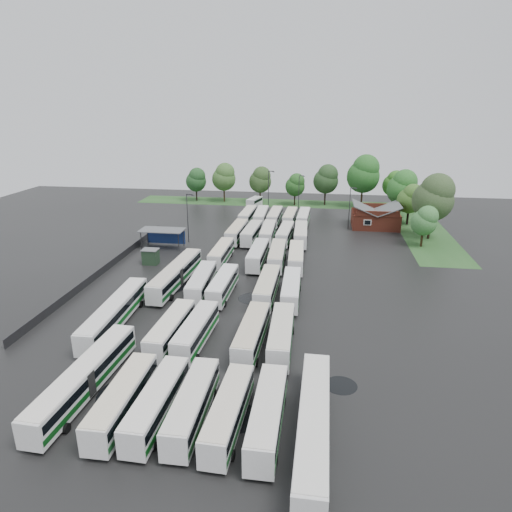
# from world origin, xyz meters

# --- Properties ---
(ground) EXTENTS (160.00, 160.00, 0.00)m
(ground) POSITION_xyz_m (0.00, 0.00, 0.00)
(ground) COLOR black
(ground) RESTS_ON ground
(brick_building) EXTENTS (10.07, 8.60, 5.39)m
(brick_building) POSITION_xyz_m (24.00, 42.77, 1.87)
(brick_building) COLOR maroon
(brick_building) RESTS_ON ground
(wash_shed) EXTENTS (8.20, 4.20, 3.58)m
(wash_shed) POSITION_xyz_m (-17.20, 22.02, 2.99)
(wash_shed) COLOR #2D2D30
(wash_shed) RESTS_ON ground
(utility_hut) EXTENTS (2.70, 2.20, 2.62)m
(utility_hut) POSITION_xyz_m (-16.20, 12.60, 1.32)
(utility_hut) COLOR black
(utility_hut) RESTS_ON ground
(grass_strip_north) EXTENTS (80.00, 10.00, 0.01)m
(grass_strip_north) POSITION_xyz_m (2.00, 64.80, 0.01)
(grass_strip_north) COLOR #244C1E
(grass_strip_north) RESTS_ON ground
(grass_strip_east) EXTENTS (10.00, 50.00, 0.01)m
(grass_strip_east) POSITION_xyz_m (34.00, 42.80, 0.01)
(grass_strip_east) COLOR #244C1E
(grass_strip_east) RESTS_ON ground
(west_fence) EXTENTS (0.10, 50.00, 1.20)m
(west_fence) POSITION_xyz_m (-22.20, 8.00, 0.60)
(west_fence) COLOR #2D2D30
(west_fence) RESTS_ON ground
(bus_r0c0) EXTENTS (2.48, 11.26, 3.13)m
(bus_r0c0) POSITION_xyz_m (-4.22, -25.88, 1.72)
(bus_r0c0) COLOR silver
(bus_r0c0) RESTS_ON ground
(bus_r0c1) EXTENTS (2.59, 11.09, 3.07)m
(bus_r0c1) POSITION_xyz_m (-1.13, -25.81, 1.69)
(bus_r0c1) COLOR silver
(bus_r0c1) RESTS_ON ground
(bus_r0c2) EXTENTS (2.42, 11.04, 3.07)m
(bus_r0c2) POSITION_xyz_m (1.96, -25.65, 1.69)
(bus_r0c2) COLOR silver
(bus_r0c2) RESTS_ON ground
(bus_r0c3) EXTENTS (2.71, 10.92, 3.02)m
(bus_r0c3) POSITION_xyz_m (5.21, -26.07, 1.66)
(bus_r0c3) COLOR silver
(bus_r0c3) RESTS_ON ground
(bus_r0c4) EXTENTS (2.42, 11.28, 3.14)m
(bus_r0c4) POSITION_xyz_m (8.51, -26.09, 1.73)
(bus_r0c4) COLOR silver
(bus_r0c4) RESTS_ON ground
(bus_r1c0) EXTENTS (2.74, 11.14, 3.08)m
(bus_r1c0) POSITION_xyz_m (-4.22, -12.74, 1.69)
(bus_r1c0) COLOR silver
(bus_r1c0) RESTS_ON ground
(bus_r1c1) EXTENTS (2.84, 11.11, 3.07)m
(bus_r1c1) POSITION_xyz_m (-1.29, -12.67, 1.69)
(bus_r1c1) COLOR silver
(bus_r1c1) RESTS_ON ground
(bus_r1c3) EXTENTS (2.78, 11.50, 3.18)m
(bus_r1c3) POSITION_xyz_m (5.09, -12.59, 1.75)
(bus_r1c3) COLOR silver
(bus_r1c3) RESTS_ON ground
(bus_r1c4) EXTENTS (2.71, 11.48, 3.18)m
(bus_r1c4) POSITION_xyz_m (8.37, -12.35, 1.75)
(bus_r1c4) COLOR silver
(bus_r1c4) RESTS_ON ground
(bus_r2c0) EXTENTS (2.93, 11.39, 3.14)m
(bus_r2c0) POSITION_xyz_m (-4.37, 1.49, 1.73)
(bus_r2c0) COLOR silver
(bus_r2c0) RESTS_ON ground
(bus_r2c1) EXTENTS (2.54, 10.96, 3.04)m
(bus_r2c1) POSITION_xyz_m (-1.16, 1.07, 1.67)
(bus_r2c1) COLOR silver
(bus_r2c1) RESTS_ON ground
(bus_r2c3) EXTENTS (2.58, 11.50, 3.19)m
(bus_r2c3) POSITION_xyz_m (5.18, 0.97, 1.76)
(bus_r2c3) COLOR silver
(bus_r2c3) RESTS_ON ground
(bus_r2c4) EXTENTS (2.61, 11.14, 3.09)m
(bus_r2c4) POSITION_xyz_m (8.53, 0.89, 1.70)
(bus_r2c4) COLOR silver
(bus_r2c4) RESTS_ON ground
(bus_r3c0) EXTENTS (2.38, 10.89, 3.03)m
(bus_r3c0) POSITION_xyz_m (-4.43, 15.00, 1.66)
(bus_r3c0) COLOR silver
(bus_r3c0) RESTS_ON ground
(bus_r3c2) EXTENTS (2.51, 11.35, 3.15)m
(bus_r3c2) POSITION_xyz_m (1.89, 14.77, 1.73)
(bus_r3c2) COLOR silver
(bus_r3c2) RESTS_ON ground
(bus_r3c3) EXTENTS (2.74, 11.41, 3.16)m
(bus_r3c3) POSITION_xyz_m (5.16, 14.85, 1.74)
(bus_r3c3) COLOR silver
(bus_r3c3) RESTS_ON ground
(bus_r3c4) EXTENTS (2.82, 11.35, 3.14)m
(bus_r3c4) POSITION_xyz_m (8.38, 14.51, 1.72)
(bus_r3c4) COLOR silver
(bus_r3c4) RESTS_ON ground
(bus_r4c0) EXTENTS (2.75, 11.47, 3.18)m
(bus_r4c0) POSITION_xyz_m (-4.21, 28.19, 1.75)
(bus_r4c0) COLOR silver
(bus_r4c0) RESTS_ON ground
(bus_r4c1) EXTENTS (2.83, 11.26, 3.11)m
(bus_r4c1) POSITION_xyz_m (-1.18, 28.05, 1.71)
(bus_r4c1) COLOR silver
(bus_r4c1) RESTS_ON ground
(bus_r4c2) EXTENTS (2.64, 11.27, 3.12)m
(bus_r4c2) POSITION_xyz_m (1.95, 28.64, 1.72)
(bus_r4c2) COLOR silver
(bus_r4c2) RESTS_ON ground
(bus_r4c3) EXTENTS (2.85, 11.04, 3.05)m
(bus_r4c3) POSITION_xyz_m (5.35, 28.60, 1.68)
(bus_r4c3) COLOR silver
(bus_r4c3) RESTS_ON ground
(bus_r4c4) EXTENTS (2.78, 11.51, 3.19)m
(bus_r4c4) POSITION_xyz_m (8.43, 28.39, 1.75)
(bus_r4c4) COLOR silver
(bus_r4c4) RESTS_ON ground
(bus_r5c0) EXTENTS (2.65, 11.06, 3.06)m
(bus_r5c0) POSITION_xyz_m (-4.31, 42.18, 1.68)
(bus_r5c0) COLOR silver
(bus_r5c0) RESTS_ON ground
(bus_r5c1) EXTENTS (2.71, 11.42, 3.16)m
(bus_r5c1) POSITION_xyz_m (-1.18, 41.81, 1.74)
(bus_r5c1) COLOR silver
(bus_r5c1) RESTS_ON ground
(bus_r5c2) EXTENTS (2.56, 11.14, 3.09)m
(bus_r5c2) POSITION_xyz_m (1.89, 42.12, 1.70)
(bus_r5c2) COLOR silver
(bus_r5c2) RESTS_ON ground
(bus_r5c3) EXTENTS (2.66, 10.92, 3.02)m
(bus_r5c3) POSITION_xyz_m (5.33, 42.17, 1.66)
(bus_r5c3) COLOR silver
(bus_r5c3) RESTS_ON ground
(bus_r5c4) EXTENTS (2.64, 11.03, 3.05)m
(bus_r5c4) POSITION_xyz_m (8.32, 42.09, 1.68)
(bus_r5c4) COLOR silver
(bus_r5c4) RESTS_ON ground
(artic_bus_west_a) EXTENTS (3.08, 16.73, 3.09)m
(artic_bus_west_a) POSITION_xyz_m (-9.14, -23.21, 1.71)
(artic_bus_west_a) COLOR silver
(artic_bus_west_a) RESTS_ON ground
(artic_bus_west_b) EXTENTS (3.29, 17.27, 3.19)m
(artic_bus_west_b) POSITION_xyz_m (-8.97, 4.03, 1.77)
(artic_bus_west_b) COLOR silver
(artic_bus_west_b) RESTS_ON ground
(artic_bus_west_c) EXTENTS (2.99, 17.02, 3.14)m
(artic_bus_west_c) POSITION_xyz_m (-12.38, -9.66, 1.74)
(artic_bus_west_c) COLOR silver
(artic_bus_west_c) RESTS_ON ground
(artic_bus_east) EXTENTS (2.58, 17.22, 3.19)m
(artic_bus_east) POSITION_xyz_m (12.30, -26.80, 1.77)
(artic_bus_east) COLOR silver
(artic_bus_east) RESTS_ON ground
(minibus) EXTENTS (3.58, 6.32, 2.61)m
(minibus) POSITION_xyz_m (-5.11, 58.00, 1.45)
(minibus) COLOR silver
(minibus) RESTS_ON ground
(tree_north_0) EXTENTS (5.58, 5.58, 9.25)m
(tree_north_0) POSITION_xyz_m (-22.17, 64.29, 5.95)
(tree_north_0) COLOR black
(tree_north_0) RESTS_ON ground
(tree_north_1) EXTENTS (6.45, 6.45, 10.68)m
(tree_north_1) POSITION_xyz_m (-14.37, 64.45, 6.87)
(tree_north_1) COLOR #382515
(tree_north_1) RESTS_ON ground
(tree_north_2) EXTENTS (6.00, 6.00, 9.93)m
(tree_north_2) POSITION_xyz_m (-4.32, 64.20, 6.39)
(tree_north_2) COLOR #311F10
(tree_north_2) RESTS_ON ground
(tree_north_3) EXTENTS (5.16, 5.16, 8.55)m
(tree_north_3) POSITION_xyz_m (5.19, 62.71, 5.50)
(tree_north_3) COLOR black
(tree_north_3) RESTS_ON ground
(tree_north_4) EXTENTS (6.56, 6.56, 10.87)m
(tree_north_4) POSITION_xyz_m (13.17, 64.12, 6.99)
(tree_north_4) COLOR black
(tree_north_4) RESTS_ON ground
(tree_north_5) EXTENTS (8.30, 8.30, 13.75)m
(tree_north_5) POSITION_xyz_m (22.60, 62.24, 8.85)
(tree_north_5) COLOR black
(tree_north_5) RESTS_ON ground
(tree_north_6) EXTENTS (5.78, 5.78, 9.57)m
(tree_north_6) POSITION_xyz_m (30.67, 64.47, 6.16)
(tree_north_6) COLOR black
(tree_north_6) RESTS_ON ground
(tree_east_0) EXTENTS (4.89, 4.85, 8.03)m
(tree_east_0) POSITION_xyz_m (31.54, 29.36, 5.16)
(tree_east_0) COLOR black
(tree_east_0) RESTS_ON ground
(tree_east_1) EXTENTS (8.01, 8.01, 13.26)m
(tree_east_1) POSITION_xyz_m (34.03, 35.08, 8.53)
(tree_east_1) COLOR black
(tree_east_1) RESTS_ON ground
(tree_east_2) EXTENTS (5.64, 5.60, 9.28)m
(tree_east_2) POSITION_xyz_m (31.67, 46.03, 5.96)
(tree_east_2) COLOR black
(tree_east_2) RESTS_ON ground
(tree_east_3) EXTENTS (6.99, 6.99, 11.57)m
(tree_east_3) POSITION_xyz_m (30.76, 52.08, 7.45)
(tree_east_3) COLOR #341F11
(tree_east_3) RESTS_ON ground
(tree_east_4) EXTENTS (4.44, 4.43, 7.34)m
(tree_east_4) POSITION_xyz_m (32.90, 59.06, 4.72)
(tree_east_4) COLOR #302316
(tree_east_4) RESTS_ON ground
(lamp_post_ne) EXTENTS (1.39, 0.27, 9.03)m
(lamp_post_ne) POSITION_xyz_m (18.27, 40.55, 5.24)
(lamp_post_ne) COLOR #2D2D30
(lamp_post_ne) RESTS_ON ground
(lamp_post_nw) EXTENTS (1.48, 0.29, 9.61)m
(lamp_post_nw) POSITION_xyz_m (-13.32, 25.92, 5.58)
(lamp_post_nw) COLOR #2D2D30
(lamp_post_nw) RESTS_ON ground
(lamp_post_back_w) EXTENTS (1.56, 0.30, 10.15)m
(lamp_post_back_w) POSITION_xyz_m (-0.93, 54.66, 5.90)
(lamp_post_back_w) COLOR #2D2D30
(lamp_post_back_w) RESTS_ON ground
(lamp_post_back_e) EXTENTS (1.42, 0.28, 9.21)m
(lamp_post_back_e) POSITION_xyz_m (6.63, 54.59, 5.35)
(lamp_post_back_e) COLOR #2D2D30
(lamp_post_back_e) RESTS_ON ground
(puddle_0) EXTENTS (6.33, 6.33, 0.01)m
(puddle_0) POSITION_xyz_m (-4.96, -22.84, 0.00)
(puddle_0) COLOR black
(puddle_0) RESTS_ON ground
(puddle_1) EXTENTS (4.29, 4.29, 0.01)m
(puddle_1) POSITION_xyz_m (5.46, -24.65, 0.00)
(puddle_1) COLOR black
(puddle_1) RESTS_ON ground
(puddle_2) EXTENTS (6.87, 6.87, 0.01)m
(puddle_2) POSITION_xyz_m (-10.72, 3.34, 0.00)
(puddle_2) COLOR black
(puddle_2) RESTS_ON ground
(puddle_3) EXTENTS (4.25, 4.25, 0.01)m
(puddle_3) POSITION_xyz_m (3.23, 0.78, 0.00)
(puddle_3) COLOR black
(puddle_3) RESTS_ON ground
(puddle_4) EXTENTS (3.23, 3.23, 0.01)m
(puddle_4) POSITION_xyz_m (14.82, -18.47, 0.00)
(puddle_4) COLOR black
(puddle_4) RESTS_ON ground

